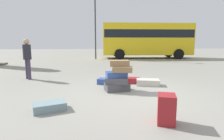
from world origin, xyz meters
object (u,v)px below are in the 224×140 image
at_px(suitcase_maroon_right_side, 117,76).
at_px(person_bearded_onlooker, 27,55).
at_px(lamp_post, 95,8).
at_px(suitcase_maroon_foreground_far, 132,80).
at_px(suitcase_maroon_left_side, 166,109).
at_px(suitcase_tower, 118,77).
at_px(suitcase_cream_white_trunk, 148,82).
at_px(suitcase_slate_behind_tower, 50,106).
at_px(parked_bus, 146,39).
at_px(suitcase_navy_foreground_near, 108,81).

height_order(suitcase_maroon_right_side, person_bearded_onlooker, person_bearded_onlooker).
xyz_separation_m(suitcase_maroon_right_side, lamp_post, (-0.59, 9.02, 4.35)).
bearing_deg(suitcase_maroon_foreground_far, suitcase_maroon_left_side, -76.95).
distance_m(suitcase_tower, suitcase_cream_white_trunk, 1.29).
xyz_separation_m(person_bearded_onlooker, lamp_post, (2.91, 8.91, 3.50)).
distance_m(suitcase_maroon_foreground_far, suitcase_slate_behind_tower, 3.33).
distance_m(suitcase_maroon_left_side, lamp_post, 14.02).
relative_size(suitcase_maroon_foreground_far, parked_bus, 0.07).
distance_m(suitcase_tower, suitcase_maroon_right_side, 2.07).
relative_size(suitcase_tower, parked_bus, 0.11).
bearing_deg(parked_bus, suitcase_maroon_left_side, -102.08).
relative_size(suitcase_cream_white_trunk, suitcase_maroon_left_side, 1.44).
bearing_deg(lamp_post, suitcase_tower, -88.37).
height_order(suitcase_slate_behind_tower, parked_bus, parked_bus).
bearing_deg(suitcase_tower, suitcase_maroon_foreground_far, 55.64).
bearing_deg(suitcase_tower, lamp_post, 91.63).
height_order(suitcase_maroon_right_side, suitcase_slate_behind_tower, suitcase_slate_behind_tower).
xyz_separation_m(suitcase_tower, person_bearded_onlooker, (-3.23, 2.14, 0.53)).
bearing_deg(suitcase_tower, parked_bus, 68.73).
xyz_separation_m(suitcase_tower, suitcase_slate_behind_tower, (-1.67, -1.41, -0.32)).
bearing_deg(lamp_post, parked_bus, 4.62).
relative_size(suitcase_cream_white_trunk, suitcase_slate_behind_tower, 1.15).
height_order(suitcase_tower, person_bearded_onlooker, person_bearded_onlooker).
bearing_deg(suitcase_cream_white_trunk, suitcase_maroon_right_side, 134.60).
xyz_separation_m(suitcase_slate_behind_tower, person_bearded_onlooker, (-1.56, 3.55, 0.85)).
height_order(suitcase_cream_white_trunk, suitcase_maroon_right_side, suitcase_cream_white_trunk).
bearing_deg(lamp_post, suitcase_cream_white_trunk, -82.25).
distance_m(suitcase_maroon_foreground_far, lamp_post, 11.03).
xyz_separation_m(suitcase_navy_foreground_near, parked_bus, (4.64, 10.56, 1.74)).
bearing_deg(suitcase_cream_white_trunk, person_bearded_onlooker, 174.75).
height_order(suitcase_tower, suitcase_cream_white_trunk, suitcase_tower).
bearing_deg(suitcase_maroon_right_side, suitcase_cream_white_trunk, -43.28).
bearing_deg(person_bearded_onlooker, suitcase_tower, 18.34).
relative_size(suitcase_navy_foreground_near, person_bearded_onlooker, 0.46).
height_order(suitcase_maroon_right_side, lamp_post, lamp_post).
bearing_deg(parked_bus, suitcase_cream_white_trunk, -103.16).
bearing_deg(suitcase_slate_behind_tower, suitcase_cream_white_trunk, 16.74).
distance_m(suitcase_maroon_foreground_far, person_bearded_onlooker, 4.15).
bearing_deg(parked_bus, suitcase_navy_foreground_near, -109.81).
bearing_deg(suitcase_maroon_left_side, suitcase_slate_behind_tower, 177.54).
relative_size(suitcase_maroon_right_side, suitcase_maroon_foreground_far, 1.39).
relative_size(suitcase_tower, suitcase_navy_foreground_near, 1.24).
xyz_separation_m(suitcase_maroon_left_side, suitcase_slate_behind_tower, (-2.18, 0.89, -0.18)).
height_order(suitcase_navy_foreground_near, parked_bus, parked_bus).
relative_size(suitcase_tower, person_bearded_onlooker, 0.57).
relative_size(suitcase_cream_white_trunk, suitcase_maroon_right_side, 1.00).
distance_m(suitcase_cream_white_trunk, suitcase_maroon_left_side, 2.94).
distance_m(suitcase_slate_behind_tower, parked_bus, 14.34).
relative_size(suitcase_maroon_foreground_far, person_bearded_onlooker, 0.34).
height_order(suitcase_maroon_right_side, parked_bus, parked_bus).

